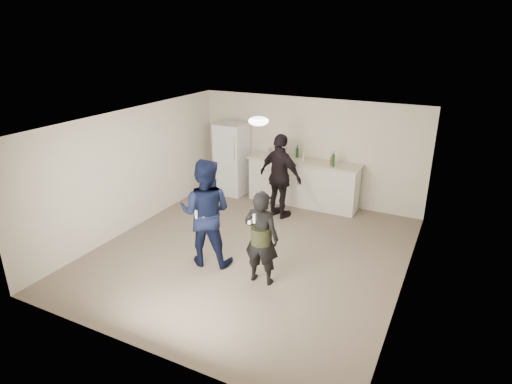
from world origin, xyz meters
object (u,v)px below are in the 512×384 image
at_px(fridge, 232,159).
at_px(man, 206,213).
at_px(counter, 303,183).
at_px(spectator, 280,177).
at_px(woman, 261,238).
at_px(shaker, 270,151).

relative_size(fridge, man, 0.93).
relative_size(counter, spectator, 1.37).
height_order(fridge, woman, fridge).
xyz_separation_m(fridge, man, (1.34, -3.27, 0.07)).
relative_size(counter, woman, 1.61).
bearing_deg(spectator, man, 97.94).
xyz_separation_m(counter, shaker, (-0.92, 0.09, 0.65)).
bearing_deg(shaker, woman, -66.98).
relative_size(fridge, spectator, 0.95).
distance_m(shaker, spectator, 1.27).
height_order(counter, shaker, shaker).
relative_size(man, spectator, 1.03).
bearing_deg(fridge, man, -67.81).
bearing_deg(man, woman, 157.90).
xyz_separation_m(counter, fridge, (-1.89, -0.07, 0.38)).
height_order(man, woman, man).
bearing_deg(shaker, man, -83.85).
xyz_separation_m(shaker, man, (0.37, -3.44, -0.20)).
xyz_separation_m(fridge, shaker, (0.97, 0.16, 0.28)).
bearing_deg(fridge, counter, 2.13).
distance_m(counter, woman, 3.54).
distance_m(counter, fridge, 1.92).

